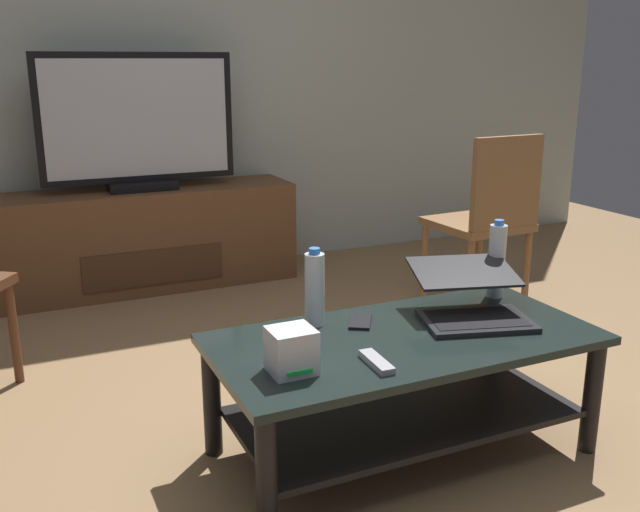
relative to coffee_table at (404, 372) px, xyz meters
name	(u,v)px	position (x,y,z in m)	size (l,w,h in m)	color
ground_plane	(361,450)	(-0.12, 0.06, -0.29)	(7.68, 7.68, 0.00)	olive
back_wall	(171,40)	(-0.12, 2.51, 1.11)	(6.40, 0.12, 2.80)	#A8B2A8
coffee_table	(404,372)	(0.00, 0.00, 0.00)	(1.26, 0.61, 0.42)	black
media_cabinet	(145,239)	(-0.41, 2.19, -0.01)	(1.72, 0.44, 0.58)	brown
television	(138,125)	(-0.41, 2.17, 0.65)	(1.07, 0.20, 0.75)	black
dining_chair	(488,214)	(1.12, 1.02, 0.23)	(0.46, 0.46, 0.93)	brown
laptop	(471,300)	(0.29, 0.05, 0.19)	(0.46, 0.48, 0.17)	black
router_box	(291,351)	(-0.44, -0.10, 0.20)	(0.13, 0.12, 0.13)	silver
water_bottle_near	(315,289)	(-0.23, 0.21, 0.26)	(0.07, 0.07, 0.27)	silver
water_bottle_far	(497,260)	(0.51, 0.19, 0.27)	(0.06, 0.06, 0.30)	silver
cell_phone	(360,321)	(-0.08, 0.16, 0.13)	(0.07, 0.14, 0.01)	black
tv_remote	(377,362)	(-0.20, -0.16, 0.14)	(0.04, 0.16, 0.02)	#99999E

